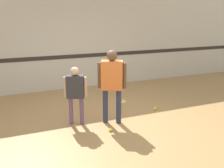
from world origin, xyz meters
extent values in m
plane|color=#A87F4C|center=(0.00, 0.00, 0.00)|extent=(16.00, 16.00, 0.00)
cube|color=beige|center=(0.00, 2.99, 1.60)|extent=(16.00, 0.06, 3.20)
cube|color=#2D2823|center=(0.00, 2.95, 1.02)|extent=(16.00, 0.01, 0.12)
cylinder|color=#2D334C|center=(-0.08, 0.10, 0.38)|extent=(0.11, 0.11, 0.76)
cylinder|color=#2D334C|center=(0.18, -0.03, 0.38)|extent=(0.11, 0.11, 0.76)
cube|color=orange|center=(0.05, 0.04, 1.07)|extent=(0.51, 0.42, 0.61)
sphere|color=brown|center=(0.05, 0.04, 1.48)|extent=(0.22, 0.22, 0.22)
cylinder|color=brown|center=(-0.18, 0.15, 1.06)|extent=(0.08, 0.08, 0.54)
cylinder|color=brown|center=(0.29, -0.08, 1.06)|extent=(0.08, 0.08, 0.54)
cylinder|color=#6B4C70|center=(-0.79, 0.29, 0.30)|extent=(0.09, 0.09, 0.60)
cylinder|color=#6B4C70|center=(-0.58, 0.20, 0.30)|extent=(0.09, 0.09, 0.60)
cube|color=#2D2D33|center=(-0.69, 0.24, 0.84)|extent=(0.40, 0.31, 0.48)
sphere|color=#DBAD89|center=(-0.69, 0.24, 1.17)|extent=(0.18, 0.18, 0.18)
cylinder|color=#DBAD89|center=(-0.88, 0.32, 0.84)|extent=(0.06, 0.06, 0.43)
cylinder|color=#DBAD89|center=(-0.49, 0.17, 0.84)|extent=(0.06, 0.06, 0.43)
torus|color=#C6D838|center=(0.79, 1.18, 0.01)|extent=(0.38, 0.38, 0.02)
cylinder|color=silver|center=(0.79, 1.18, 0.01)|extent=(0.24, 0.24, 0.01)
cylinder|color=black|center=(0.68, 0.98, 0.01)|extent=(0.11, 0.17, 0.02)
sphere|color=black|center=(0.64, 0.91, 0.01)|extent=(0.03, 0.03, 0.03)
sphere|color=#CCE038|center=(-0.15, -0.36, 0.03)|extent=(0.07, 0.07, 0.07)
sphere|color=#CCE038|center=(0.84, 1.20, 0.03)|extent=(0.07, 0.07, 0.07)
sphere|color=#CCE038|center=(1.37, 0.36, 0.03)|extent=(0.07, 0.07, 0.07)
sphere|color=#CCE038|center=(1.30, 0.30, 0.03)|extent=(0.07, 0.07, 0.07)
camera|label=1|loc=(-1.85, -4.64, 2.29)|focal=40.00mm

